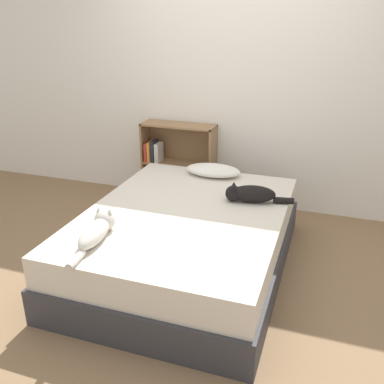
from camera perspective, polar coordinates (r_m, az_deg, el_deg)
ground_plane at (r=3.54m, az=-0.81°, el=-9.99°), size 8.00×8.00×0.00m
wall_back at (r=4.43m, az=5.63°, el=13.94°), size 8.00×0.06×2.50m
bed at (r=3.41m, az=-0.83°, el=-6.47°), size 1.52×2.02×0.51m
pillow at (r=4.02m, az=2.84°, el=2.91°), size 0.52×0.29×0.10m
cat_light at (r=2.94m, az=-12.54°, el=-4.95°), size 0.18×0.62×0.17m
cat_dark at (r=3.46m, az=7.70°, el=-0.27°), size 0.54×0.21×0.15m
bookshelf at (r=4.65m, az=-2.02°, el=4.22°), size 0.78×0.26×0.85m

